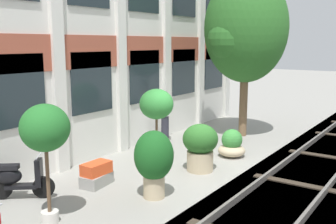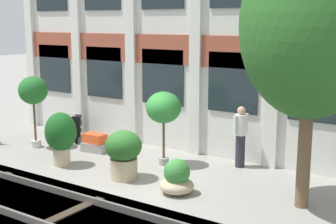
{
  "view_description": "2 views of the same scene",
  "coord_description": "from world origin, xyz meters",
  "px_view_note": "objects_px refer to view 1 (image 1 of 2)",
  "views": [
    {
      "loc": [
        -9.01,
        -5.03,
        3.36
      ],
      "look_at": [
        1.07,
        1.95,
        1.18
      ],
      "focal_mm": 42.0,
      "sensor_mm": 36.0,
      "label": 1
    },
    {
      "loc": [
        6.98,
        -8.84,
        3.94
      ],
      "look_at": [
        0.37,
        0.95,
        1.64
      ],
      "focal_mm": 50.0,
      "sensor_mm": 36.0,
      "label": 2
    }
  ],
  "objects_px": {
    "potted_plant_wide_bowl": "(232,145)",
    "scooter_second_parked": "(19,179)",
    "potted_plant_square_trough": "(97,175)",
    "potted_plant_tall_urn": "(45,131)",
    "broadleaf_tree": "(246,31)",
    "resident_by_doorway": "(165,115)",
    "potted_plant_stone_basin": "(200,145)",
    "potted_plant_ribbed_drum": "(154,159)",
    "potted_plant_terracotta_small": "(156,105)"
  },
  "relations": [
    {
      "from": "potted_plant_ribbed_drum",
      "to": "potted_plant_square_trough",
      "type": "bearing_deg",
      "value": 97.18
    },
    {
      "from": "broadleaf_tree",
      "to": "potted_plant_wide_bowl",
      "type": "height_order",
      "value": "broadleaf_tree"
    },
    {
      "from": "broadleaf_tree",
      "to": "scooter_second_parked",
      "type": "xyz_separation_m",
      "value": [
        -8.23,
        1.54,
        -3.32
      ]
    },
    {
      "from": "potted_plant_wide_bowl",
      "to": "potted_plant_square_trough",
      "type": "bearing_deg",
      "value": 158.6
    },
    {
      "from": "potted_plant_square_trough",
      "to": "potted_plant_wide_bowl",
      "type": "xyz_separation_m",
      "value": [
        4.03,
        -1.58,
        0.08
      ]
    },
    {
      "from": "potted_plant_square_trough",
      "to": "resident_by_doorway",
      "type": "relative_size",
      "value": 0.49
    },
    {
      "from": "potted_plant_square_trough",
      "to": "potted_plant_ribbed_drum",
      "type": "height_order",
      "value": "potted_plant_ribbed_drum"
    },
    {
      "from": "potted_plant_tall_urn",
      "to": "potted_plant_stone_basin",
      "type": "distance_m",
      "value": 4.46
    },
    {
      "from": "potted_plant_square_trough",
      "to": "resident_by_doorway",
      "type": "xyz_separation_m",
      "value": [
        4.37,
        1.09,
        0.64
      ]
    },
    {
      "from": "potted_plant_tall_urn",
      "to": "potted_plant_ribbed_drum",
      "type": "bearing_deg",
      "value": -22.67
    },
    {
      "from": "potted_plant_tall_urn",
      "to": "potted_plant_square_trough",
      "type": "height_order",
      "value": "potted_plant_tall_urn"
    },
    {
      "from": "potted_plant_terracotta_small",
      "to": "potted_plant_tall_urn",
      "type": "bearing_deg",
      "value": -170.34
    },
    {
      "from": "potted_plant_wide_bowl",
      "to": "scooter_second_parked",
      "type": "distance_m",
      "value": 6.05
    },
    {
      "from": "potted_plant_tall_urn",
      "to": "potted_plant_ribbed_drum",
      "type": "height_order",
      "value": "potted_plant_tall_urn"
    },
    {
      "from": "potted_plant_square_trough",
      "to": "resident_by_doorway",
      "type": "distance_m",
      "value": 4.55
    },
    {
      "from": "potted_plant_terracotta_small",
      "to": "potted_plant_stone_basin",
      "type": "xyz_separation_m",
      "value": [
        -0.17,
        -1.54,
        -0.89
      ]
    },
    {
      "from": "potted_plant_square_trough",
      "to": "broadleaf_tree",
      "type": "bearing_deg",
      "value": -6.22
    },
    {
      "from": "potted_plant_tall_urn",
      "to": "broadleaf_tree",
      "type": "bearing_deg",
      "value": -0.37
    },
    {
      "from": "potted_plant_tall_urn",
      "to": "potted_plant_square_trough",
      "type": "relative_size",
      "value": 2.72
    },
    {
      "from": "potted_plant_tall_urn",
      "to": "potted_plant_wide_bowl",
      "type": "xyz_separation_m",
      "value": [
        5.94,
        -0.9,
        -1.42
      ]
    },
    {
      "from": "potted_plant_square_trough",
      "to": "potted_plant_tall_urn",
      "type": "bearing_deg",
      "value": -160.57
    },
    {
      "from": "broadleaf_tree",
      "to": "potted_plant_terracotta_small",
      "type": "xyz_separation_m",
      "value": [
        -4.18,
        0.81,
        -2.16
      ]
    },
    {
      "from": "potted_plant_terracotta_small",
      "to": "potted_plant_wide_bowl",
      "type": "xyz_separation_m",
      "value": [
        1.51,
        -1.66,
        -1.24
      ]
    },
    {
      "from": "potted_plant_square_trough",
      "to": "scooter_second_parked",
      "type": "relative_size",
      "value": 0.74
    },
    {
      "from": "potted_plant_stone_basin",
      "to": "potted_plant_terracotta_small",
      "type": "bearing_deg",
      "value": 83.86
    },
    {
      "from": "potted_plant_stone_basin",
      "to": "potted_plant_ribbed_drum",
      "type": "xyz_separation_m",
      "value": [
        -2.15,
        -0.09,
        0.17
      ]
    },
    {
      "from": "potted_plant_terracotta_small",
      "to": "broadleaf_tree",
      "type": "bearing_deg",
      "value": -10.96
    },
    {
      "from": "potted_plant_square_trough",
      "to": "potted_plant_wide_bowl",
      "type": "height_order",
      "value": "potted_plant_wide_bowl"
    },
    {
      "from": "scooter_second_parked",
      "to": "potted_plant_square_trough",
      "type": "bearing_deg",
      "value": 22.65
    },
    {
      "from": "broadleaf_tree",
      "to": "resident_by_doorway",
      "type": "bearing_deg",
      "value": 142.01
    },
    {
      "from": "potted_plant_square_trough",
      "to": "potted_plant_ribbed_drum",
      "type": "distance_m",
      "value": 1.68
    },
    {
      "from": "scooter_second_parked",
      "to": "potted_plant_wide_bowl",
      "type": "bearing_deg",
      "value": 27.23
    },
    {
      "from": "potted_plant_terracotta_small",
      "to": "potted_plant_square_trough",
      "type": "height_order",
      "value": "potted_plant_terracotta_small"
    },
    {
      "from": "potted_plant_terracotta_small",
      "to": "potted_plant_ribbed_drum",
      "type": "height_order",
      "value": "potted_plant_terracotta_small"
    },
    {
      "from": "potted_plant_square_trough",
      "to": "potted_plant_wide_bowl",
      "type": "bearing_deg",
      "value": -21.4
    },
    {
      "from": "broadleaf_tree",
      "to": "potted_plant_square_trough",
      "type": "xyz_separation_m",
      "value": [
        -6.69,
        0.73,
        -3.49
      ]
    },
    {
      "from": "potted_plant_terracotta_small",
      "to": "potted_plant_square_trough",
      "type": "distance_m",
      "value": 2.84
    },
    {
      "from": "broadleaf_tree",
      "to": "scooter_second_parked",
      "type": "bearing_deg",
      "value": 169.41
    },
    {
      "from": "potted_plant_wide_bowl",
      "to": "scooter_second_parked",
      "type": "xyz_separation_m",
      "value": [
        -5.56,
        2.39,
        0.09
      ]
    },
    {
      "from": "broadleaf_tree",
      "to": "potted_plant_tall_urn",
      "type": "distance_m",
      "value": 8.83
    },
    {
      "from": "potted_plant_stone_basin",
      "to": "potted_plant_wide_bowl",
      "type": "relative_size",
      "value": 1.52
    },
    {
      "from": "potted_plant_terracotta_small",
      "to": "potted_plant_tall_urn",
      "type": "height_order",
      "value": "potted_plant_tall_urn"
    },
    {
      "from": "potted_plant_stone_basin",
      "to": "potted_plant_ribbed_drum",
      "type": "bearing_deg",
      "value": -177.66
    },
    {
      "from": "potted_plant_stone_basin",
      "to": "potted_plant_wide_bowl",
      "type": "xyz_separation_m",
      "value": [
        1.68,
        -0.11,
        -0.35
      ]
    },
    {
      "from": "broadleaf_tree",
      "to": "resident_by_doorway",
      "type": "distance_m",
      "value": 4.1
    },
    {
      "from": "potted_plant_terracotta_small",
      "to": "potted_plant_square_trough",
      "type": "bearing_deg",
      "value": -178.19
    },
    {
      "from": "broadleaf_tree",
      "to": "potted_plant_ribbed_drum",
      "type": "distance_m",
      "value": 7.16
    },
    {
      "from": "potted_plant_tall_urn",
      "to": "resident_by_doorway",
      "type": "relative_size",
      "value": 1.34
    },
    {
      "from": "potted_plant_wide_bowl",
      "to": "potted_plant_tall_urn",
      "type": "bearing_deg",
      "value": 171.34
    },
    {
      "from": "resident_by_doorway",
      "to": "potted_plant_ribbed_drum",
      "type": "bearing_deg",
      "value": -128.93
    }
  ]
}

